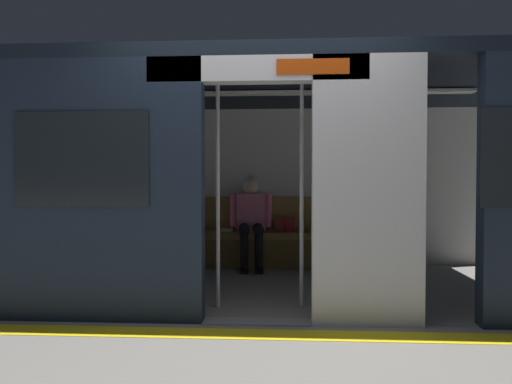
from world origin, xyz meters
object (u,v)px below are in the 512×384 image
(person_seated, at_px, (251,215))
(book, at_px, (227,230))
(grab_pole_door, at_px, (218,191))
(train_car, at_px, (259,147))
(bench_seat, at_px, (267,240))
(handbag, at_px, (285,225))
(grab_pole_far, at_px, (302,191))

(person_seated, distance_m, book, 0.40)
(grab_pole_door, bearing_deg, person_seated, -94.72)
(train_car, distance_m, bench_seat, 1.62)
(train_car, relative_size, grab_pole_door, 3.04)
(handbag, xyz_separation_m, book, (0.77, 0.00, -0.07))
(bench_seat, xyz_separation_m, book, (0.54, -0.03, 0.12))
(bench_seat, distance_m, grab_pole_door, 2.16)
(train_car, height_order, grab_pole_door, train_car)
(bench_seat, bearing_deg, handbag, -170.85)
(handbag, bearing_deg, train_car, 76.73)
(grab_pole_far, bearing_deg, grab_pole_door, 7.96)
(train_car, height_order, grab_pole_far, train_car)
(bench_seat, xyz_separation_m, grab_pole_far, (-0.38, 1.90, 0.69))
(book, bearing_deg, handbag, 177.23)
(person_seated, xyz_separation_m, grab_pole_door, (0.16, 1.96, 0.37))
(book, bearing_deg, person_seated, 162.33)
(train_car, height_order, handbag, train_car)
(bench_seat, bearing_deg, person_seated, 13.56)
(person_seated, bearing_deg, train_car, 98.64)
(person_seated, xyz_separation_m, grab_pole_far, (-0.59, 1.85, 0.37))
(person_seated, height_order, grab_pole_far, grab_pole_far)
(grab_pole_door, distance_m, grab_pole_far, 0.76)
(book, bearing_deg, train_car, 109.82)
(person_seated, distance_m, grab_pole_far, 1.98)
(person_seated, height_order, book, person_seated)
(train_car, distance_m, grab_pole_door, 1.03)
(train_car, xyz_separation_m, person_seated, (0.17, -1.09, -0.81))
(handbag, xyz_separation_m, grab_pole_door, (0.61, 2.04, 0.50))
(bench_seat, height_order, grab_pole_door, grab_pole_door)
(handbag, relative_size, grab_pole_far, 0.12)
(person_seated, bearing_deg, bench_seat, -166.44)
(book, bearing_deg, bench_seat, 173.41)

